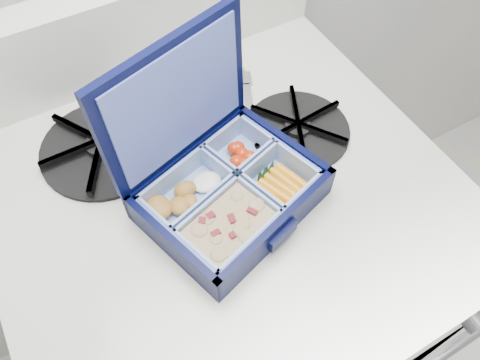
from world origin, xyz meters
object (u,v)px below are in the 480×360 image
stove (226,300)px  burner_grate (298,126)px  bento_box (231,194)px  fork (251,118)px

stove → burner_grate: size_ratio=5.91×
stove → bento_box: size_ratio=4.30×
bento_box → fork: (0.10, 0.12, -0.02)m
stove → burner_grate: bearing=9.4°
stove → burner_grate: (0.15, 0.02, 0.49)m
stove → fork: size_ratio=5.11×
stove → bento_box: (-0.00, -0.04, 0.50)m
stove → burner_grate: 0.51m
bento_box → burner_grate: bearing=6.4°
burner_grate → fork: bearing=131.4°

